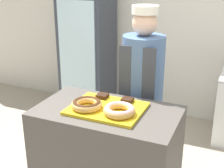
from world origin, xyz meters
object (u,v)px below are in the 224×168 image
at_px(brownie_back_left, 102,96).
at_px(beverage_fridge, 87,53).
at_px(donut_light_glaze, 119,110).
at_px(serving_tray, 107,109).
at_px(donut_chocolate_glaze, 87,104).
at_px(baker_person, 142,93).
at_px(brownie_back_right, 127,100).

distance_m(brownie_back_left, beverage_fridge, 1.85).
xyz_separation_m(donut_light_glaze, beverage_fridge, (-1.21, 1.80, -0.12)).
relative_size(serving_tray, donut_light_glaze, 2.35).
bearing_deg(brownie_back_left, donut_chocolate_glaze, -95.92).
relative_size(donut_chocolate_glaze, baker_person, 0.14).
relative_size(baker_person, beverage_fridge, 0.96).
height_order(brownie_back_right, beverage_fridge, beverage_fridge).
distance_m(donut_light_glaze, beverage_fridge, 2.17).
height_order(donut_chocolate_glaze, brownie_back_left, donut_chocolate_glaze).
relative_size(donut_light_glaze, beverage_fridge, 0.14).
xyz_separation_m(donut_chocolate_glaze, baker_person, (0.23, 0.66, -0.12)).
xyz_separation_m(serving_tray, donut_light_glaze, (0.13, -0.07, 0.05)).
distance_m(donut_chocolate_glaze, brownie_back_left, 0.23).
relative_size(donut_light_glaze, brownie_back_right, 2.74).
height_order(donut_chocolate_glaze, brownie_back_right, donut_chocolate_glaze).
distance_m(brownie_back_left, brownie_back_right, 0.22).
bearing_deg(baker_person, brownie_back_right, -88.03).
xyz_separation_m(brownie_back_left, baker_person, (0.21, 0.43, -0.10)).
height_order(brownie_back_right, baker_person, baker_person).
height_order(serving_tray, donut_chocolate_glaze, donut_chocolate_glaze).
relative_size(serving_tray, brownie_back_left, 6.43).
xyz_separation_m(donut_light_glaze, brownie_back_right, (-0.02, 0.23, -0.02)).
bearing_deg(serving_tray, donut_chocolate_glaze, -150.88).
xyz_separation_m(serving_tray, beverage_fridge, (-1.08, 1.72, -0.08)).
relative_size(brownie_back_right, baker_person, 0.05).
distance_m(donut_chocolate_glaze, beverage_fridge, 2.03).
bearing_deg(donut_chocolate_glaze, beverage_fridge, 117.66).
bearing_deg(serving_tray, brownie_back_right, 54.67).
distance_m(donut_chocolate_glaze, baker_person, 0.71).
bearing_deg(baker_person, donut_light_glaze, -86.64).
relative_size(donut_chocolate_glaze, donut_light_glaze, 1.00).
height_order(serving_tray, brownie_back_right, brownie_back_right).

